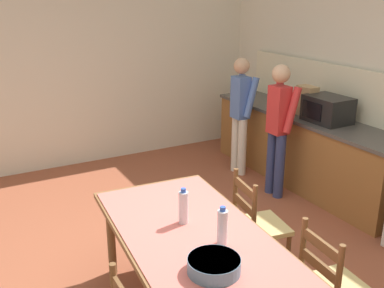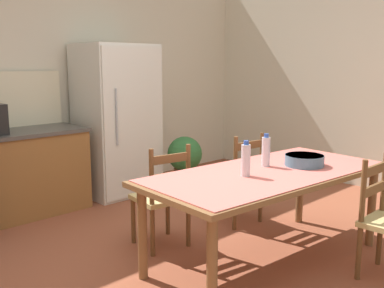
# 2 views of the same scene
# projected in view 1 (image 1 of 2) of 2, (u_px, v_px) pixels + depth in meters

# --- Properties ---
(ground_plane) EXTENTS (8.32, 8.32, 0.00)m
(ground_plane) POSITION_uv_depth(u_px,v_px,m) (194.00, 281.00, 3.80)
(ground_plane) COLOR brown
(wall_left) EXTENTS (0.12, 5.20, 2.90)m
(wall_left) POSITION_uv_depth(u_px,v_px,m) (77.00, 60.00, 6.04)
(wall_left) COLOR beige
(wall_left) RESTS_ON ground
(kitchen_counter) EXTENTS (2.92, 0.66, 0.89)m
(kitchen_counter) POSITION_uv_depth(u_px,v_px,m) (303.00, 148.00, 5.66)
(kitchen_counter) COLOR brown
(kitchen_counter) RESTS_ON ground
(counter_splashback) EXTENTS (2.88, 0.03, 0.60)m
(counter_splashback) POSITION_uv_depth(u_px,v_px,m) (327.00, 88.00, 5.56)
(counter_splashback) COLOR beige
(counter_splashback) RESTS_ON kitchen_counter
(microwave) EXTENTS (0.50, 0.39, 0.30)m
(microwave) POSITION_uv_depth(u_px,v_px,m) (327.00, 109.00, 5.15)
(microwave) COLOR black
(microwave) RESTS_ON kitchen_counter
(paper_bag) EXTENTS (0.24, 0.16, 0.36)m
(paper_bag) POSITION_uv_depth(u_px,v_px,m) (307.00, 101.00, 5.42)
(paper_bag) COLOR tan
(paper_bag) RESTS_ON kitchen_counter
(dining_table) EXTENTS (2.15, 1.12, 0.75)m
(dining_table) POSITION_uv_depth(u_px,v_px,m) (199.00, 249.00, 3.03)
(dining_table) COLOR brown
(dining_table) RESTS_ON ground
(bottle_near_centre) EXTENTS (0.07, 0.07, 0.27)m
(bottle_near_centre) POSITION_uv_depth(u_px,v_px,m) (183.00, 207.00, 3.19)
(bottle_near_centre) COLOR silver
(bottle_near_centre) RESTS_ON dining_table
(bottle_off_centre) EXTENTS (0.07, 0.07, 0.27)m
(bottle_off_centre) POSITION_uv_depth(u_px,v_px,m) (222.00, 227.00, 2.93)
(bottle_off_centre) COLOR silver
(bottle_off_centre) RESTS_ON dining_table
(serving_bowl) EXTENTS (0.32, 0.32, 0.09)m
(serving_bowl) POSITION_uv_depth(u_px,v_px,m) (214.00, 264.00, 2.65)
(serving_bowl) COLOR slate
(serving_bowl) RESTS_ON dining_table
(chair_side_far_left) EXTENTS (0.48, 0.46, 0.91)m
(chair_side_far_left) POSITION_uv_depth(u_px,v_px,m) (257.00, 225.00, 3.82)
(chair_side_far_left) COLOR brown
(chair_side_far_left) RESTS_ON ground
(person_at_sink) EXTENTS (0.39, 0.27, 1.54)m
(person_at_sink) POSITION_uv_depth(u_px,v_px,m) (241.00, 110.00, 5.82)
(person_at_sink) COLOR silver
(person_at_sink) RESTS_ON ground
(person_at_counter) EXTENTS (0.39, 0.27, 1.57)m
(person_at_counter) POSITION_uv_depth(u_px,v_px,m) (278.00, 124.00, 5.15)
(person_at_counter) COLOR navy
(person_at_counter) RESTS_ON ground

